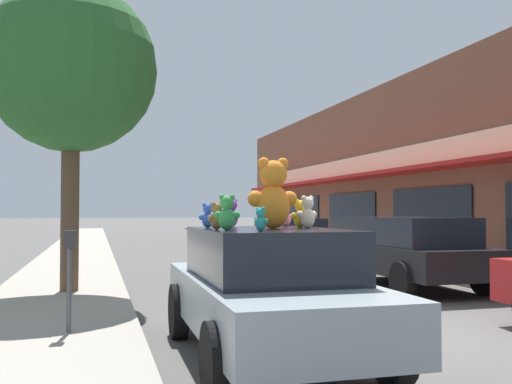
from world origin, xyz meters
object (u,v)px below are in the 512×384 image
at_px(parking_meter, 69,267).
at_px(teddy_bear_yellow, 300,214).
at_px(teddy_bear_brown, 216,216).
at_px(parked_car_far_right, 289,236).
at_px(teddy_bear_cream, 307,212).
at_px(teddy_bear_purple, 232,213).
at_px(street_tree, 71,69).
at_px(plush_art_car, 268,289).
at_px(teddy_bear_teal, 261,220).
at_px(teddy_bear_blue, 208,216).
at_px(teddy_bear_pink, 286,215).
at_px(parked_car_far_center, 407,249).
at_px(teddy_bear_green, 227,213).
at_px(teddy_bear_giant, 273,194).

bearing_deg(parking_meter, teddy_bear_yellow, -22.07).
xyz_separation_m(teddy_bear_brown, parked_car_far_right, (5.23, 12.81, -0.81)).
bearing_deg(teddy_bear_yellow, teddy_bear_cream, 89.60).
xyz_separation_m(teddy_bear_purple, street_tree, (-2.18, 4.18, 2.75)).
xyz_separation_m(plush_art_car, teddy_bear_yellow, (0.47, 0.23, 0.85)).
distance_m(teddy_bear_teal, parked_car_far_right, 14.34).
relative_size(teddy_bear_blue, teddy_bear_yellow, 0.87).
distance_m(teddy_bear_yellow, parked_car_far_right, 13.16).
bearing_deg(teddy_bear_yellow, teddy_bear_brown, 1.33).
bearing_deg(street_tree, teddy_bear_pink, -56.34).
xyz_separation_m(plush_art_car, parked_car_far_center, (4.61, 4.84, 0.07)).
relative_size(teddy_bear_cream, teddy_bear_teal, 1.58).
xyz_separation_m(teddy_bear_pink, parked_car_far_center, (4.10, 3.95, -0.76)).
relative_size(teddy_bear_purple, teddy_bear_pink, 1.22).
height_order(teddy_bear_purple, teddy_bear_yellow, teddy_bear_purple).
relative_size(plush_art_car, teddy_bear_brown, 13.98).
relative_size(plush_art_car, teddy_bear_purple, 11.56).
distance_m(teddy_bear_green, teddy_bear_pink, 1.63).
xyz_separation_m(teddy_bear_green, parked_car_far_right, (5.17, 13.04, -0.85)).
bearing_deg(teddy_bear_teal, teddy_bear_cream, -71.52).
height_order(parked_car_far_right, street_tree, street_tree).
height_order(teddy_bear_teal, teddy_bear_purple, teddy_bear_purple).
bearing_deg(teddy_bear_giant, teddy_bear_green, 32.04).
height_order(teddy_bear_giant, teddy_bear_cream, teddy_bear_giant).
relative_size(teddy_bear_green, parked_car_far_center, 0.09).
distance_m(teddy_bear_yellow, teddy_bear_brown, 1.15).
relative_size(parked_car_far_right, street_tree, 0.81).
xyz_separation_m(teddy_bear_green, teddy_bear_brown, (-0.06, 0.23, -0.04)).
relative_size(teddy_bear_teal, teddy_bear_brown, 0.81).
height_order(teddy_bear_yellow, parked_car_far_right, teddy_bear_yellow).
distance_m(teddy_bear_giant, teddy_bear_pink, 0.98).
relative_size(teddy_bear_giant, teddy_bear_blue, 2.71).
xyz_separation_m(teddy_bear_teal, parking_meter, (-1.89, 2.07, -0.62)).
relative_size(plush_art_car, teddy_bear_pink, 14.11).
bearing_deg(teddy_bear_pink, teddy_bear_blue, 10.00).
distance_m(teddy_bear_green, teddy_bear_yellow, 1.18).
bearing_deg(teddy_bear_cream, street_tree, -77.87).
height_order(teddy_bear_teal, teddy_bear_pink, teddy_bear_pink).
bearing_deg(teddy_bear_yellow, teddy_bear_purple, -66.90).
height_order(teddy_bear_teal, parked_car_far_center, teddy_bear_teal).
bearing_deg(teddy_bear_blue, plush_art_car, 135.15).
relative_size(teddy_bear_green, teddy_bear_yellow, 1.09).
bearing_deg(teddy_bear_green, teddy_bear_cream, -139.30).
xyz_separation_m(plush_art_car, teddy_bear_blue, (-0.58, 0.62, 0.82)).
bearing_deg(teddy_bear_giant, plush_art_car, 29.91).
relative_size(teddy_bear_yellow, parked_car_far_right, 0.07).
bearing_deg(street_tree, teddy_bear_brown, -71.87).
relative_size(teddy_bear_blue, teddy_bear_brown, 1.00).
bearing_deg(parked_car_far_center, parking_meter, -152.66).
xyz_separation_m(parked_car_far_center, parking_meter, (-6.81, -3.52, 0.11)).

